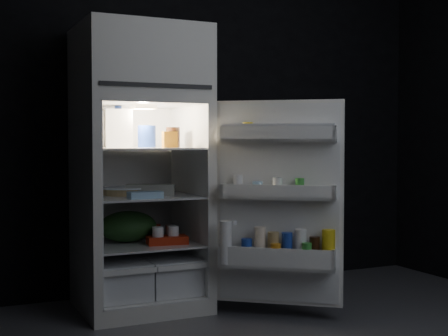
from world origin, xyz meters
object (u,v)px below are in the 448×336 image
egg_carton (150,190)px  yogurt_tray (167,240)px  fridge_door (279,207)px  milk_jug (118,129)px  refrigerator (139,159)px

egg_carton → yogurt_tray: 0.33m
fridge_door → milk_jug: size_ratio=5.08×
fridge_door → yogurt_tray: fridge_door is taller
fridge_door → egg_carton: fridge_door is taller
milk_jug → refrigerator: bearing=-2.7°
refrigerator → milk_jug: 0.23m
refrigerator → yogurt_tray: refrigerator is taller
milk_jug → egg_carton: (0.17, -0.12, -0.38)m
refrigerator → fridge_door: 0.95m
refrigerator → fridge_door: size_ratio=1.46×
fridge_door → egg_carton: size_ratio=4.10×
milk_jug → yogurt_tray: milk_jug is taller
yogurt_tray → egg_carton: bearing=142.0°
egg_carton → fridge_door: bearing=-15.8°
yogurt_tray → fridge_door: bearing=-30.5°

